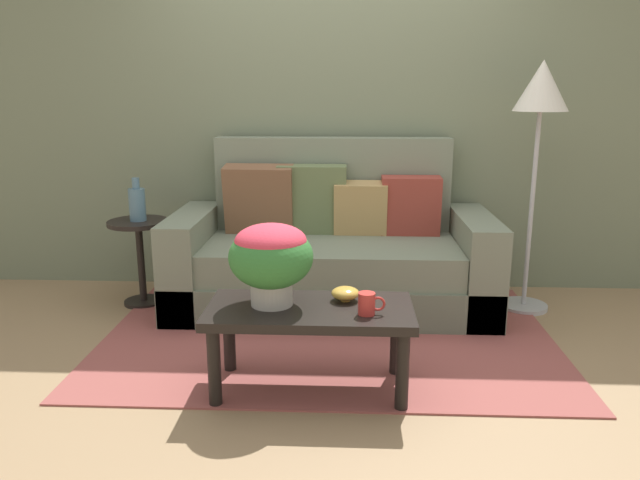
{
  "coord_description": "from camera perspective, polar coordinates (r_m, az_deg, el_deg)",
  "views": [
    {
      "loc": [
        0.11,
        -3.33,
        1.45
      ],
      "look_at": [
        -0.05,
        -0.01,
        0.62
      ],
      "focal_mm": 34.06,
      "sensor_mm": 36.0,
      "label": 1
    }
  ],
  "objects": [
    {
      "name": "snack_bowl",
      "position": [
        2.99,
        2.4,
        -5.03
      ],
      "size": [
        0.14,
        0.14,
        0.07
      ],
      "color": "gold",
      "rests_on": "coffee_table"
    },
    {
      "name": "area_rug",
      "position": [
        3.7,
        0.78,
        -8.93
      ],
      "size": [
        2.66,
        1.79,
        0.01
      ],
      "primitive_type": "cube",
      "color": "#994C47",
      "rests_on": "ground"
    },
    {
      "name": "coffee_mug",
      "position": [
        2.82,
        4.49,
        -5.98
      ],
      "size": [
        0.13,
        0.08,
        0.1
      ],
      "color": "red",
      "rests_on": "coffee_table"
    },
    {
      "name": "side_table",
      "position": [
        4.29,
        -16.56,
        -0.62
      ],
      "size": [
        0.41,
        0.41,
        0.59
      ],
      "color": "black",
      "rests_on": "ground"
    },
    {
      "name": "coffee_table",
      "position": [
        2.95,
        -0.95,
        -7.54
      ],
      "size": [
        0.99,
        0.48,
        0.43
      ],
      "color": "black",
      "rests_on": "ground"
    },
    {
      "name": "floor_lamp",
      "position": [
        4.13,
        19.98,
        11.66
      ],
      "size": [
        0.34,
        0.34,
        1.62
      ],
      "color": "#B2B2B7",
      "rests_on": "ground"
    },
    {
      "name": "couch",
      "position": [
        4.13,
        1.07,
        -1.39
      ],
      "size": [
        2.12,
        0.93,
        1.12
      ],
      "color": "#626B59",
      "rests_on": "ground"
    },
    {
      "name": "wall_back",
      "position": [
        4.47,
        1.3,
        12.14
      ],
      "size": [
        6.4,
        0.12,
        2.6
      ],
      "primitive_type": "cube",
      "color": "slate",
      "rests_on": "ground"
    },
    {
      "name": "potted_plant",
      "position": [
        2.88,
        -4.63,
        -1.46
      ],
      "size": [
        0.4,
        0.4,
        0.4
      ],
      "color": "#B7B2A8",
      "rests_on": "coffee_table"
    },
    {
      "name": "table_vase",
      "position": [
        4.22,
        -16.8,
        3.32
      ],
      "size": [
        0.11,
        0.11,
        0.29
      ],
      "color": "slate",
      "rests_on": "side_table"
    },
    {
      "name": "ground_plane",
      "position": [
        3.63,
        0.75,
        -9.45
      ],
      "size": [
        14.0,
        14.0,
        0.0
      ],
      "primitive_type": "plane",
      "color": "#997A56"
    }
  ]
}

